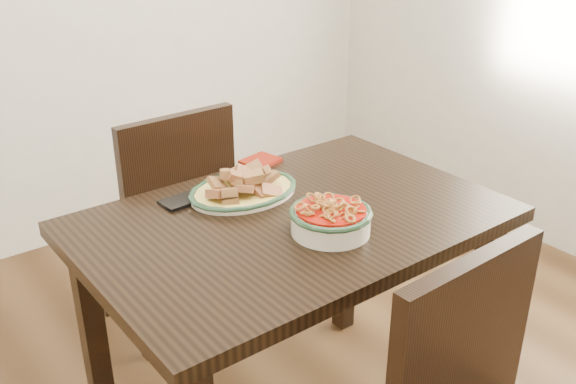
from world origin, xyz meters
TOP-DOWN VIEW (x-y plane):
  - dining_table at (0.06, 0.12)m, footprint 1.12×0.75m
  - chair_far at (0.02, 0.80)m, footprint 0.43×0.43m
  - fish_plate at (0.02, 0.31)m, footprint 0.32×0.25m
  - noodle_bowl at (0.07, -0.01)m, footprint 0.21×0.21m
  - smartphone at (-0.13, 0.37)m, footprint 0.15×0.08m
  - napkin at (0.20, 0.48)m, footprint 0.13×0.12m

SIDE VIEW (x-z plane):
  - chair_far at x=0.02m, z-range 0.05..0.94m
  - dining_table at x=0.06m, z-range 0.27..1.02m
  - smartphone at x=-0.13m, z-range 0.75..0.76m
  - napkin at x=0.20m, z-range 0.75..0.76m
  - noodle_bowl at x=0.07m, z-range 0.75..0.83m
  - fish_plate at x=0.02m, z-range 0.74..0.85m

